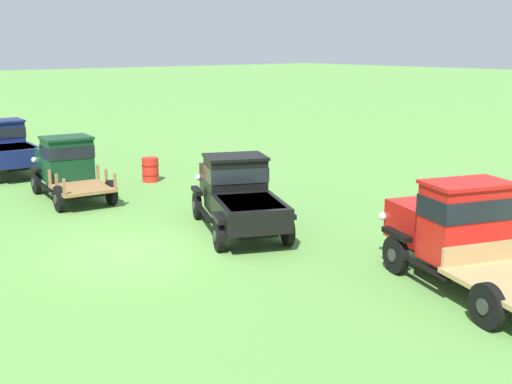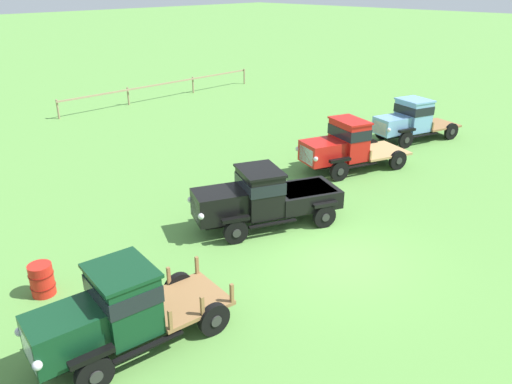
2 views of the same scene
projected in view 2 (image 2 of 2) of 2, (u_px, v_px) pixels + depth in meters
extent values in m
plane|color=#5B9342|center=(338.00, 257.00, 15.14)|extent=(240.00, 240.00, 0.00)
cylinder|color=#997F60|center=(58.00, 109.00, 29.75)|extent=(0.12, 0.12, 1.17)
cylinder|color=#997F60|center=(128.00, 96.00, 33.04)|extent=(0.12, 0.12, 1.17)
cylinder|color=#997F60|center=(193.00, 85.00, 36.52)|extent=(0.12, 0.12, 1.17)
cylinder|color=#997F60|center=(244.00, 76.00, 39.64)|extent=(0.12, 0.12, 1.17)
cube|color=#997F60|center=(164.00, 84.00, 34.51)|extent=(15.53, 0.08, 0.10)
cylinder|color=black|center=(94.00, 374.00, 10.12)|extent=(0.83, 0.28, 0.81)
cylinder|color=#2D2D2D|center=(96.00, 377.00, 10.05)|extent=(0.29, 0.07, 0.28)
cylinder|color=black|center=(67.00, 332.00, 11.33)|extent=(0.83, 0.28, 0.81)
cylinder|color=#2D2D2D|center=(65.00, 330.00, 11.41)|extent=(0.29, 0.07, 0.28)
cylinder|color=black|center=(214.00, 319.00, 11.75)|extent=(0.83, 0.28, 0.81)
cylinder|color=#2D2D2D|center=(216.00, 321.00, 11.68)|extent=(0.29, 0.07, 0.28)
cylinder|color=black|center=(179.00, 287.00, 12.97)|extent=(0.83, 0.28, 0.81)
cylinder|color=#2D2D2D|center=(177.00, 286.00, 13.04)|extent=(0.29, 0.07, 0.28)
cube|color=black|center=(135.00, 326.00, 11.42)|extent=(4.25, 1.46, 0.12)
cube|color=#0F381E|center=(65.00, 334.00, 10.36)|extent=(1.65, 1.36, 0.91)
cube|color=silver|center=(29.00, 350.00, 9.97)|extent=(0.18, 0.92, 0.68)
sphere|color=silver|center=(37.00, 366.00, 9.49)|extent=(0.20, 0.20, 0.20)
sphere|color=silver|center=(20.00, 332.00, 10.40)|extent=(0.20, 0.20, 0.20)
cube|color=black|center=(92.00, 357.00, 9.94)|extent=(0.95, 0.32, 0.12)
cube|color=black|center=(64.00, 316.00, 11.15)|extent=(0.95, 0.32, 0.12)
cube|color=#0F381E|center=(124.00, 300.00, 11.01)|extent=(1.36, 1.61, 1.44)
cube|color=black|center=(123.00, 288.00, 10.89)|extent=(1.41, 1.65, 0.40)
cube|color=#0F381E|center=(121.00, 271.00, 10.71)|extent=(1.49, 1.69, 0.08)
cube|color=black|center=(149.00, 346.00, 10.80)|extent=(1.65, 0.36, 0.05)
cube|color=black|center=(118.00, 310.00, 11.99)|extent=(1.65, 0.36, 0.05)
cube|color=olive|center=(185.00, 300.00, 12.13)|extent=(2.05, 1.90, 0.10)
cube|color=olive|center=(170.00, 320.00, 10.97)|extent=(0.09, 0.09, 0.49)
cube|color=olive|center=(138.00, 287.00, 12.12)|extent=(0.09, 0.09, 0.49)
cube|color=olive|center=(202.00, 306.00, 11.44)|extent=(0.09, 0.09, 0.49)
cube|color=olive|center=(169.00, 276.00, 12.59)|extent=(0.09, 0.09, 0.49)
cube|color=olive|center=(232.00, 293.00, 11.91)|extent=(0.09, 0.09, 0.49)
cube|color=olive|center=(197.00, 265.00, 13.06)|extent=(0.09, 0.09, 0.49)
cylinder|color=black|center=(236.00, 232.00, 15.79)|extent=(0.80, 0.49, 0.80)
cylinder|color=#2D2D2D|center=(237.00, 233.00, 15.71)|extent=(0.27, 0.14, 0.28)
cylinder|color=black|center=(219.00, 209.00, 17.33)|extent=(0.80, 0.49, 0.80)
cylinder|color=#2D2D2D|center=(218.00, 208.00, 17.42)|extent=(0.27, 0.14, 0.28)
cylinder|color=black|center=(324.00, 216.00, 16.83)|extent=(0.80, 0.49, 0.80)
cylinder|color=#2D2D2D|center=(326.00, 218.00, 16.75)|extent=(0.27, 0.14, 0.28)
cylinder|color=black|center=(301.00, 196.00, 18.37)|extent=(0.80, 0.49, 0.80)
cylinder|color=#2D2D2D|center=(300.00, 195.00, 18.46)|extent=(0.27, 0.14, 0.28)
cube|color=black|center=(267.00, 211.00, 17.00)|extent=(4.59, 2.81, 0.12)
cube|color=black|center=(219.00, 205.00, 16.24)|extent=(2.02, 1.83, 0.94)
cube|color=silver|center=(196.00, 210.00, 16.00)|extent=(0.46, 0.92, 0.70)
sphere|color=silver|center=(201.00, 216.00, 15.39)|extent=(0.20, 0.20, 0.20)
sphere|color=silver|center=(190.00, 200.00, 16.55)|extent=(0.20, 0.20, 0.20)
cube|color=black|center=(236.00, 219.00, 15.62)|extent=(0.92, 0.56, 0.12)
cube|color=black|center=(219.00, 198.00, 17.16)|extent=(0.92, 0.56, 0.12)
cube|color=black|center=(260.00, 192.00, 16.61)|extent=(1.73, 1.93, 1.43)
cube|color=black|center=(260.00, 183.00, 16.48)|extent=(1.79, 1.98, 0.40)
cube|color=black|center=(260.00, 171.00, 16.31)|extent=(1.86, 2.04, 0.08)
cube|color=black|center=(273.00, 224.00, 16.21)|extent=(1.56, 0.81, 0.05)
cube|color=black|center=(254.00, 203.00, 17.72)|extent=(1.56, 0.81, 0.05)
cube|color=black|center=(305.00, 196.00, 17.32)|extent=(2.66, 2.40, 0.61)
cube|color=black|center=(305.00, 189.00, 17.21)|extent=(2.24, 2.03, 0.06)
cube|color=black|center=(325.00, 204.00, 16.66)|extent=(0.88, 0.55, 0.12)
cube|color=black|center=(302.00, 185.00, 18.20)|extent=(0.88, 0.55, 0.12)
cylinder|color=black|center=(339.00, 171.00, 20.69)|extent=(0.87, 0.46, 0.86)
cylinder|color=#2D2D2D|center=(341.00, 172.00, 20.60)|extent=(0.29, 0.13, 0.30)
cylinder|color=black|center=(315.00, 157.00, 22.30)|extent=(0.87, 0.46, 0.86)
cylinder|color=#2D2D2D|center=(313.00, 156.00, 22.38)|extent=(0.29, 0.13, 0.30)
cylinder|color=black|center=(398.00, 160.00, 21.92)|extent=(0.87, 0.46, 0.86)
cylinder|color=#2D2D2D|center=(399.00, 161.00, 21.83)|extent=(0.29, 0.13, 0.30)
cylinder|color=black|center=(370.00, 148.00, 23.52)|extent=(0.87, 0.46, 0.86)
cylinder|color=#2D2D2D|center=(369.00, 147.00, 23.61)|extent=(0.29, 0.13, 0.30)
cube|color=black|center=(354.00, 157.00, 22.03)|extent=(4.63, 2.54, 0.12)
cube|color=red|center=(322.00, 152.00, 21.17)|extent=(1.98, 1.83, 0.89)
cube|color=silver|center=(307.00, 155.00, 20.87)|extent=(0.42, 1.02, 0.67)
sphere|color=silver|center=(316.00, 159.00, 20.24)|extent=(0.20, 0.20, 0.20)
sphere|color=silver|center=(298.00, 149.00, 21.45)|extent=(0.20, 0.20, 0.20)
cube|color=black|center=(340.00, 160.00, 20.50)|extent=(1.00, 0.52, 0.12)
cube|color=black|center=(315.00, 147.00, 22.11)|extent=(1.00, 0.52, 0.12)
cube|color=red|center=(349.00, 140.00, 21.55)|extent=(1.54, 1.95, 1.61)
cube|color=black|center=(349.00, 131.00, 21.41)|extent=(1.60, 2.00, 0.45)
cube|color=red|center=(350.00, 121.00, 21.22)|extent=(1.67, 2.06, 0.08)
cube|color=black|center=(362.00, 165.00, 21.15)|extent=(1.40, 0.62, 0.05)
cube|color=black|center=(337.00, 152.00, 22.73)|extent=(1.40, 0.62, 0.05)
cube|color=tan|center=(378.00, 151.00, 22.51)|extent=(2.83, 2.64, 0.10)
cube|color=tan|center=(358.00, 149.00, 21.98)|extent=(0.70, 1.76, 0.44)
cylinder|color=black|center=(406.00, 140.00, 24.67)|extent=(0.87, 0.41, 0.86)
cylinder|color=#2D2D2D|center=(407.00, 140.00, 24.59)|extent=(0.30, 0.12, 0.30)
cylinder|color=black|center=(383.00, 131.00, 26.06)|extent=(0.87, 0.41, 0.86)
cylinder|color=#2D2D2D|center=(381.00, 131.00, 26.14)|extent=(0.30, 0.12, 0.30)
cylinder|color=black|center=(451.00, 131.00, 26.00)|extent=(0.87, 0.41, 0.86)
cylinder|color=#2D2D2D|center=(453.00, 132.00, 25.93)|extent=(0.30, 0.12, 0.30)
cylinder|color=black|center=(427.00, 124.00, 27.40)|extent=(0.87, 0.41, 0.86)
cylinder|color=#2D2D2D|center=(426.00, 123.00, 27.47)|extent=(0.30, 0.12, 0.30)
cube|color=black|center=(415.00, 130.00, 25.94)|extent=(4.54, 2.26, 0.12)
cube|color=#70A3D1|center=(392.00, 125.00, 25.05)|extent=(1.83, 1.61, 0.84)
cube|color=silver|center=(380.00, 128.00, 24.75)|extent=(0.35, 0.92, 0.63)
sphere|color=silver|center=(389.00, 130.00, 24.20)|extent=(0.20, 0.20, 0.20)
sphere|color=silver|center=(372.00, 124.00, 25.24)|extent=(0.20, 0.20, 0.20)
cube|color=black|center=(407.00, 130.00, 24.48)|extent=(1.01, 0.49, 0.12)
cube|color=black|center=(383.00, 122.00, 25.87)|extent=(1.01, 0.49, 0.12)
cube|color=#70A3D1|center=(413.00, 115.00, 25.50)|extent=(1.64, 1.82, 1.51)
cube|color=black|center=(414.00, 109.00, 25.37)|extent=(1.70, 1.87, 0.42)
cube|color=#70A3D1|center=(415.00, 100.00, 25.19)|extent=(1.78, 1.92, 0.08)
cube|color=black|center=(425.00, 135.00, 25.20)|extent=(1.70, 0.66, 0.05)
cube|color=black|center=(402.00, 127.00, 26.57)|extent=(1.70, 0.66, 0.05)
cube|color=olive|center=(435.00, 125.00, 26.49)|extent=(2.52, 2.30, 0.10)
cube|color=olive|center=(421.00, 123.00, 25.97)|extent=(0.57, 1.58, 0.44)
cylinder|color=red|center=(42.00, 280.00, 13.22)|extent=(0.62, 0.62, 0.90)
cylinder|color=maroon|center=(41.00, 274.00, 13.15)|extent=(0.65, 0.65, 0.03)
cylinder|color=maroon|center=(43.00, 285.00, 13.29)|extent=(0.65, 0.65, 0.03)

